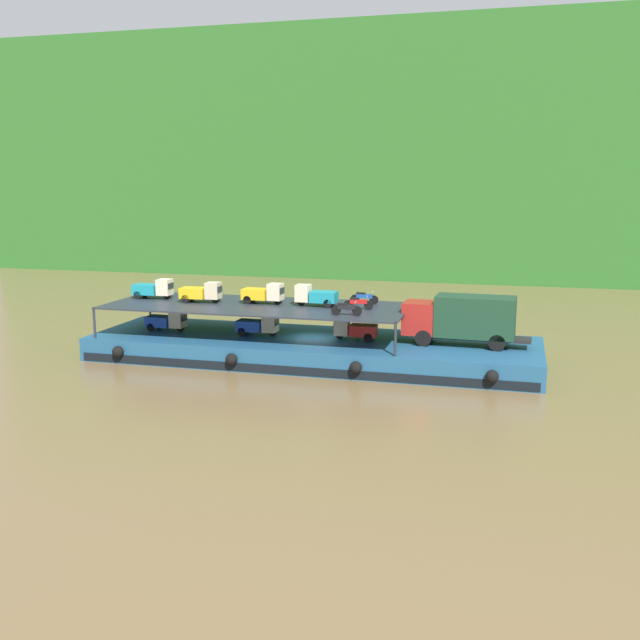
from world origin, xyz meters
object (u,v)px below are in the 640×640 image
at_px(covered_lorry, 462,318).
at_px(mini_truck_upper_fore, 264,293).
at_px(mini_truck_lower_aft, 258,325).
at_px(motorcycle_upper_stbd, 364,297).
at_px(mini_truck_upper_stern, 154,289).
at_px(mini_truck_upper_mid, 202,292).
at_px(mini_truck_upper_bow, 315,296).
at_px(motorcycle_upper_port, 346,309).
at_px(cargo_barge, 312,349).
at_px(motorcycle_upper_centre, 358,303).
at_px(mini_truck_lower_stern, 167,321).
at_px(mini_truck_lower_mid, 355,329).

bearing_deg(covered_lorry, mini_truck_upper_fore, 178.42).
xyz_separation_m(mini_truck_lower_aft, mini_truck_upper_fore, (0.12, 0.82, 2.00)).
bearing_deg(motorcycle_upper_stbd, mini_truck_upper_stern, -173.97).
distance_m(mini_truck_upper_mid, mini_truck_upper_bow, 7.83).
distance_m(mini_truck_lower_aft, mini_truck_upper_fore, 2.16).
relative_size(mini_truck_upper_fore, mini_truck_upper_bow, 1.01).
height_order(motorcycle_upper_port, motorcycle_upper_stbd, same).
bearing_deg(cargo_barge, motorcycle_upper_port, -39.20).
relative_size(mini_truck_upper_mid, mini_truck_upper_fore, 1.00).
height_order(mini_truck_upper_bow, motorcycle_upper_stbd, mini_truck_upper_bow).
distance_m(mini_truck_upper_fore, mini_truck_upper_bow, 3.59).
bearing_deg(mini_truck_lower_aft, motorcycle_upper_centre, 1.32).
distance_m(mini_truck_lower_aft, motorcycle_upper_stbd, 7.26).
xyz_separation_m(mini_truck_lower_stern, mini_truck_upper_fore, (6.66, 1.00, 2.00)).
xyz_separation_m(mini_truck_lower_mid, mini_truck_upper_stern, (-14.48, 0.58, 2.00)).
distance_m(mini_truck_lower_stern, mini_truck_upper_stern, 2.72).
bearing_deg(mini_truck_upper_bow, mini_truck_lower_stern, -174.69).
relative_size(mini_truck_lower_stern, mini_truck_upper_mid, 1.00).
distance_m(mini_truck_upper_bow, motorcycle_upper_stbd, 3.36).
relative_size(mini_truck_lower_mid, mini_truck_upper_stern, 1.00).
height_order(mini_truck_lower_stern, mini_truck_upper_stern, mini_truck_upper_stern).
distance_m(mini_truck_upper_mid, motorcycle_upper_port, 10.82).
distance_m(cargo_barge, mini_truck_upper_fore, 4.99).
bearing_deg(mini_truck_upper_bow, covered_lorry, -1.90).
relative_size(mini_truck_upper_fore, motorcycle_upper_stbd, 1.46).
bearing_deg(cargo_barge, covered_lorry, 1.96).
bearing_deg(mini_truck_upper_stern, mini_truck_upper_bow, -0.66).
relative_size(covered_lorry, motorcycle_upper_port, 4.16).
height_order(cargo_barge, motorcycle_upper_stbd, motorcycle_upper_stbd).
relative_size(covered_lorry, mini_truck_lower_stern, 2.85).
bearing_deg(mini_truck_upper_bow, mini_truck_upper_stern, 179.34).
height_order(mini_truck_upper_bow, motorcycle_upper_centre, mini_truck_upper_bow).
relative_size(mini_truck_upper_mid, mini_truck_upper_bow, 1.01).
relative_size(mini_truck_upper_stern, mini_truck_upper_fore, 1.00).
xyz_separation_m(mini_truck_upper_bow, motorcycle_upper_stbd, (2.90, 1.68, -0.26)).
xyz_separation_m(mini_truck_upper_stern, motorcycle_upper_stbd, (14.63, 1.55, -0.26)).
relative_size(cargo_barge, motorcycle_upper_stbd, 15.28).
distance_m(mini_truck_upper_mid, mini_truck_upper_fore, 4.26).
xyz_separation_m(cargo_barge, motorcycle_upper_centre, (3.03, 0.03, 3.18)).
height_order(mini_truck_lower_aft, mini_truck_upper_bow, mini_truck_upper_bow).
height_order(mini_truck_lower_aft, mini_truck_upper_mid, mini_truck_upper_mid).
height_order(mini_truck_lower_mid, motorcycle_upper_port, motorcycle_upper_port).
bearing_deg(mini_truck_lower_stern, mini_truck_lower_mid, 2.22).
bearing_deg(cargo_barge, mini_truck_lower_mid, 4.00).
bearing_deg(mini_truck_upper_bow, motorcycle_upper_centre, -11.68).
xyz_separation_m(mini_truck_lower_mid, mini_truck_upper_fore, (-6.34, 0.49, 2.00)).
distance_m(mini_truck_lower_mid, motorcycle_upper_stbd, 2.76).
bearing_deg(motorcycle_upper_centre, covered_lorry, 2.64).
bearing_deg(mini_truck_lower_aft, mini_truck_upper_bow, 11.72).
bearing_deg(mini_truck_lower_aft, mini_truck_upper_fore, 81.65).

